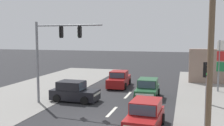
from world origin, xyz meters
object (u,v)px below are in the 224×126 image
Objects in this scene: hatchback_kerbside_parked at (145,116)px; traffic_signal_mast at (52,47)px; utility_pole_foreground_right at (209,20)px; hatchback_crossing_left at (147,89)px; sedan_oncoming_near at (119,80)px; hatchback_oncoming_mid at (74,92)px; utility_pole_midground_right at (210,31)px; pedestal_signal_right_kerb at (207,83)px.

traffic_signal_mast is at bearing 155.37° from hatchback_kerbside_parked.
utility_pole_foreground_right is 2.86× the size of hatchback_kerbside_parked.
hatchback_crossing_left is 7.08m from hatchback_kerbside_parked.
sedan_oncoming_near is 6.74m from hatchback_oncoming_mid.
utility_pole_midground_right is 5.73m from pedestal_signal_right_kerb.
traffic_signal_mast is 1.69× the size of pedestal_signal_right_kerb.
hatchback_oncoming_mid is at bearing -154.86° from hatchback_crossing_left.
traffic_signal_mast is 1.63× the size of hatchback_oncoming_mid.
utility_pole_foreground_right is at bearing -95.47° from utility_pole_midground_right.
sedan_oncoming_near is (-7.15, 11.93, -4.97)m from utility_pole_foreground_right.
sedan_oncoming_near is at bearing 127.07° from pedestal_signal_right_kerb.
utility_pole_foreground_right is 14.77m from sedan_oncoming_near.
traffic_signal_mast is at bearing 157.39° from utility_pole_foreground_right.
hatchback_crossing_left is 0.85× the size of sedan_oncoming_near.
utility_pole_midground_right reaches higher than traffic_signal_mast.
pedestal_signal_right_kerb is 0.96× the size of hatchback_kerbside_parked.
utility_pole_foreground_right reaches higher than hatchback_crossing_left.
pedestal_signal_right_kerb reaches higher than sedan_oncoming_near.
hatchback_kerbside_parked is 0.86× the size of sedan_oncoming_near.
hatchback_oncoming_mid is (-6.14, 4.55, 0.00)m from hatchback_kerbside_parked.
pedestal_signal_right_kerb reaches higher than hatchback_kerbside_parked.
utility_pole_midground_right is at bearing -10.60° from hatchback_crossing_left.
hatchback_kerbside_parked and hatchback_oncoming_mid have the same top height.
hatchback_oncoming_mid is (-9.11, 5.48, -4.97)m from utility_pole_foreground_right.
sedan_oncoming_near is (-7.34, 9.72, -1.71)m from pedestal_signal_right_kerb.
pedestal_signal_right_kerb is at bearing -52.93° from sedan_oncoming_near.
traffic_signal_mast is at bearing -149.87° from hatchback_crossing_left.
traffic_signal_mast is 8.95m from sedan_oncoming_near.
utility_pole_midground_right is at bearing -31.50° from sedan_oncoming_near.
utility_pole_foreground_right is 2.89× the size of hatchback_crossing_left.
traffic_signal_mast is (-10.21, 4.25, -1.53)m from utility_pole_foreground_right.
traffic_signal_mast reaches higher than pedestal_signal_right_kerb.
utility_pole_midground_right is at bearing 84.53° from utility_pole_foreground_right.
hatchback_oncoming_mid is at bearing 48.12° from traffic_signal_mast.
pedestal_signal_right_kerb is 0.97× the size of hatchback_oncoming_mid.
traffic_signal_mast is at bearing -131.88° from hatchback_oncoming_mid.
utility_pole_midground_right reaches higher than sedan_oncoming_near.
utility_pole_foreground_right reaches higher than hatchback_kerbside_parked.
sedan_oncoming_near is at bearing 110.82° from hatchback_kerbside_parked.
utility_pole_foreground_right reaches higher than traffic_signal_mast.
utility_pole_foreground_right is at bearing -22.61° from traffic_signal_mast.
hatchback_crossing_left is (-3.81, 7.97, -4.97)m from utility_pole_foreground_right.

